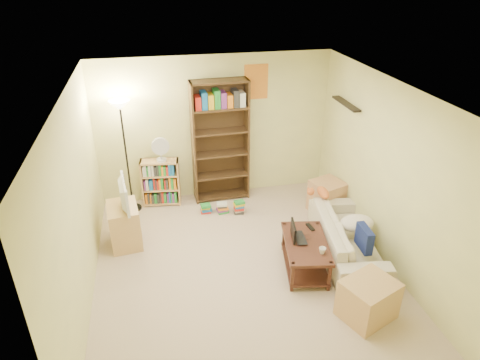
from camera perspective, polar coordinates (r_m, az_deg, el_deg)
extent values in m
plane|color=#C9B297|center=(6.09, 0.38, -11.64)|extent=(4.50, 4.50, 0.00)
cube|color=beige|center=(7.41, -3.40, 6.89)|extent=(4.00, 0.04, 2.50)
cube|color=beige|center=(3.66, 8.54, -17.96)|extent=(4.00, 0.04, 2.50)
cube|color=beige|center=(5.38, -20.89, -3.34)|extent=(0.04, 4.50, 2.50)
cube|color=beige|center=(6.11, 19.07, 0.71)|extent=(0.04, 4.50, 2.50)
cube|color=white|center=(4.92, 0.47, 11.63)|extent=(4.00, 4.50, 0.04)
cube|color=red|center=(7.31, 2.17, 12.95)|extent=(0.40, 0.02, 0.58)
cube|color=black|center=(6.91, 13.94, 9.86)|extent=(0.12, 0.80, 0.03)
imported|color=beige|center=(6.41, 14.06, -7.33)|extent=(2.07, 1.27, 0.54)
cube|color=navy|center=(5.99, 16.24, -7.47)|extent=(0.12, 0.36, 0.32)
ellipsoid|color=silver|center=(6.38, 15.30, -5.58)|extent=(0.50, 0.36, 0.21)
ellipsoid|color=orange|center=(6.76, 11.02, -1.64)|extent=(0.36, 0.20, 0.14)
sphere|color=orange|center=(6.71, 9.41, -1.55)|extent=(0.12, 0.12, 0.12)
cube|color=#49251C|center=(5.90, 8.81, -8.32)|extent=(0.74, 1.10, 0.05)
cube|color=#49251C|center=(6.10, 8.58, -10.90)|extent=(0.70, 1.04, 0.03)
cube|color=#49251C|center=(5.63, 6.98, -12.72)|extent=(0.04, 0.04, 0.45)
cube|color=#49251C|center=(5.72, 11.84, -12.46)|extent=(0.04, 0.04, 0.45)
cube|color=#49251C|center=(6.33, 5.86, -7.55)|extent=(0.04, 0.04, 0.45)
cube|color=#49251C|center=(6.41, 10.13, -7.40)|extent=(0.04, 0.04, 0.45)
imported|color=black|center=(5.93, 8.47, -7.65)|extent=(0.38, 0.28, 0.03)
cube|color=white|center=(5.84, 7.12, -6.72)|extent=(0.07, 0.33, 0.23)
imported|color=white|center=(5.69, 10.92, -9.22)|extent=(0.13, 0.13, 0.08)
cube|color=black|center=(6.17, 9.34, -6.21)|extent=(0.08, 0.19, 0.02)
cube|color=tan|center=(6.61, -15.15, -5.84)|extent=(0.49, 0.64, 0.64)
imported|color=black|center=(6.35, -15.72, -1.85)|extent=(0.74, 0.25, 0.41)
cube|color=#47311B|center=(7.31, -2.63, 5.03)|extent=(0.97, 0.35, 2.13)
cube|color=tan|center=(7.50, -10.50, -0.32)|extent=(0.67, 0.33, 0.82)
cylinder|color=silver|center=(7.29, -10.42, 2.66)|extent=(0.16, 0.16, 0.04)
cylinder|color=silver|center=(7.25, -10.49, 3.38)|extent=(0.02, 0.02, 0.16)
cylinder|color=silver|center=(7.16, -10.58, 4.45)|extent=(0.29, 0.06, 0.29)
cylinder|color=black|center=(7.62, -14.04, -3.65)|extent=(0.29, 0.29, 0.03)
cylinder|color=black|center=(7.22, -14.83, 2.44)|extent=(0.03, 0.03, 1.81)
cone|color=#FFF6C6|center=(6.89, -15.77, 9.61)|extent=(0.33, 0.33, 0.14)
cube|color=tan|center=(7.35, 11.53, -2.20)|extent=(0.62, 0.62, 0.55)
cube|color=tan|center=(5.47, 16.71, -15.01)|extent=(0.74, 0.69, 0.50)
cube|color=red|center=(7.28, -4.57, -3.81)|extent=(0.18, 0.14, 0.16)
cube|color=#1966B2|center=(7.25, -2.34, -3.73)|extent=(0.18, 0.14, 0.19)
cube|color=gold|center=(7.23, -0.11, -3.63)|extent=(0.18, 0.14, 0.22)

